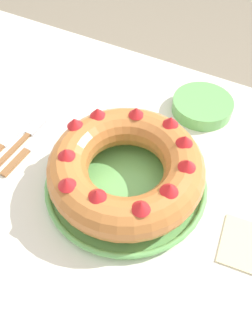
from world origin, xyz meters
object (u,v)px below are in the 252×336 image
(cake_knife, at_px, (26,151))
(side_bowl, at_px, (202,106))
(bundt_cake, at_px, (126,168))
(fork, at_px, (20,142))
(serving_knife, at_px, (1,147))
(serving_dish, at_px, (126,183))

(cake_knife, distance_m, side_bowl, 0.45)
(bundt_cake, xyz_separation_m, fork, (-0.28, -0.01, -0.06))
(side_bowl, bearing_deg, cake_knife, -133.38)
(bundt_cake, distance_m, cake_knife, 0.26)
(fork, relative_size, side_bowl, 1.40)
(bundt_cake, height_order, side_bowl, bundt_cake)
(bundt_cake, height_order, fork, bundt_cake)
(serving_knife, xyz_separation_m, cake_knife, (0.06, 0.02, 0.00))
(bundt_cake, xyz_separation_m, side_bowl, (0.06, 0.30, -0.05))
(serving_dish, relative_size, side_bowl, 2.23)
(fork, bearing_deg, serving_dish, 3.85)
(serving_dish, bearing_deg, fork, -177.99)
(serving_dish, distance_m, side_bowl, 0.31)
(serving_knife, bearing_deg, serving_dish, 11.17)
(bundt_cake, bearing_deg, serving_knife, -172.18)
(side_bowl, bearing_deg, serving_knife, -137.01)
(fork, distance_m, cake_knife, 0.03)
(serving_dish, distance_m, fork, 0.28)
(fork, bearing_deg, cake_knife, -24.69)
(bundt_cake, height_order, serving_knife, bundt_cake)
(serving_knife, distance_m, cake_knife, 0.06)
(serving_knife, bearing_deg, fork, 49.67)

